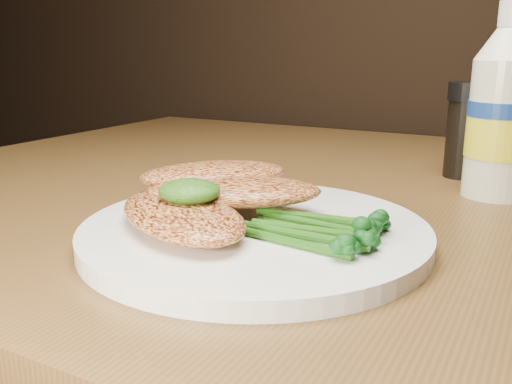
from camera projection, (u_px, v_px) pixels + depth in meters
The scene contains 8 objects.
plate at pixel (255, 232), 0.43m from camera, with size 0.27×0.27×0.01m, color white.
chicken_front at pixel (182, 215), 0.42m from camera, with size 0.14×0.08×0.02m, color #E18747.
chicken_mid at pixel (233, 191), 0.45m from camera, with size 0.14×0.07×0.02m, color #E18747.
chicken_back at pixel (214, 174), 0.48m from camera, with size 0.13×0.06×0.02m, color #E18747.
pesto_front at pixel (189, 191), 0.41m from camera, with size 0.05×0.04×0.02m, color #0F3808.
broccolini_bundle at pixel (309, 222), 0.40m from camera, with size 0.13×0.10×0.02m, color #235813, non-canonical shape.
mayo_bottle at pixel (504, 103), 0.54m from camera, with size 0.07×0.07×0.19m, color #F2ECCD, non-canonical shape.
pepper_grinder at pixel (465, 130), 0.63m from camera, with size 0.04×0.04×0.11m, color black, non-canonical shape.
Camera 1 is at (0.13, 0.49, 0.90)m, focal length 39.06 mm.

